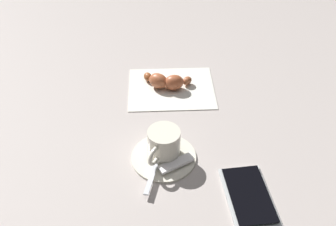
{
  "coord_description": "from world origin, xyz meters",
  "views": [
    {
      "loc": [
        0.61,
        0.12,
        0.55
      ],
      "look_at": [
        0.02,
        -0.02,
        0.02
      ],
      "focal_mm": 41.72,
      "sensor_mm": 36.0,
      "label": 1
    }
  ],
  "objects_px": {
    "saucer": "(164,156)",
    "napkin": "(171,88)",
    "espresso_cup": "(165,144)",
    "teaspoon": "(159,155)",
    "croissant": "(166,81)",
    "cell_phone": "(249,196)",
    "sugar_packet": "(176,163)"
  },
  "relations": [
    {
      "from": "sugar_packet",
      "to": "espresso_cup",
      "type": "bearing_deg",
      "value": 97.55
    },
    {
      "from": "espresso_cup",
      "to": "teaspoon",
      "type": "relative_size",
      "value": 0.61
    },
    {
      "from": "teaspoon",
      "to": "cell_phone",
      "type": "xyz_separation_m",
      "value": [
        0.05,
        0.17,
        -0.01
      ]
    },
    {
      "from": "espresso_cup",
      "to": "teaspoon",
      "type": "distance_m",
      "value": 0.03
    },
    {
      "from": "teaspoon",
      "to": "cell_phone",
      "type": "bearing_deg",
      "value": 73.13
    },
    {
      "from": "teaspoon",
      "to": "sugar_packet",
      "type": "relative_size",
      "value": 2.06
    },
    {
      "from": "croissant",
      "to": "cell_phone",
      "type": "relative_size",
      "value": 0.83
    },
    {
      "from": "napkin",
      "to": "cell_phone",
      "type": "relative_size",
      "value": 1.31
    },
    {
      "from": "espresso_cup",
      "to": "teaspoon",
      "type": "xyz_separation_m",
      "value": [
        0.01,
        -0.01,
        -0.03
      ]
    },
    {
      "from": "cell_phone",
      "to": "napkin",
      "type": "bearing_deg",
      "value": -144.21
    },
    {
      "from": "saucer",
      "to": "espresso_cup",
      "type": "height_order",
      "value": "espresso_cup"
    },
    {
      "from": "teaspoon",
      "to": "croissant",
      "type": "xyz_separation_m",
      "value": [
        -0.22,
        -0.04,
        0.01
      ]
    },
    {
      "from": "croissant",
      "to": "cell_phone",
      "type": "height_order",
      "value": "croissant"
    },
    {
      "from": "croissant",
      "to": "cell_phone",
      "type": "bearing_deg",
      "value": 37.47
    },
    {
      "from": "napkin",
      "to": "espresso_cup",
      "type": "bearing_deg",
      "value": 9.47
    },
    {
      "from": "teaspoon",
      "to": "napkin",
      "type": "distance_m",
      "value": 0.22
    },
    {
      "from": "saucer",
      "to": "espresso_cup",
      "type": "relative_size",
      "value": 1.44
    },
    {
      "from": "cell_phone",
      "to": "teaspoon",
      "type": "bearing_deg",
      "value": -106.87
    },
    {
      "from": "napkin",
      "to": "saucer",
      "type": "bearing_deg",
      "value": 8.81
    },
    {
      "from": "saucer",
      "to": "cell_phone",
      "type": "relative_size",
      "value": 0.83
    },
    {
      "from": "saucer",
      "to": "sugar_packet",
      "type": "bearing_deg",
      "value": 55.6
    },
    {
      "from": "saucer",
      "to": "teaspoon",
      "type": "bearing_deg",
      "value": -57.38
    },
    {
      "from": "teaspoon",
      "to": "sugar_packet",
      "type": "bearing_deg",
      "value": 69.25
    },
    {
      "from": "croissant",
      "to": "napkin",
      "type": "bearing_deg",
      "value": 94.16
    },
    {
      "from": "saucer",
      "to": "croissant",
      "type": "xyz_separation_m",
      "value": [
        -0.21,
        -0.04,
        0.02
      ]
    },
    {
      "from": "croissant",
      "to": "sugar_packet",
      "type": "bearing_deg",
      "value": 17.3
    },
    {
      "from": "sugar_packet",
      "to": "cell_phone",
      "type": "height_order",
      "value": "sugar_packet"
    },
    {
      "from": "espresso_cup",
      "to": "cell_phone",
      "type": "relative_size",
      "value": 0.57
    },
    {
      "from": "saucer",
      "to": "napkin",
      "type": "bearing_deg",
      "value": -171.19
    },
    {
      "from": "napkin",
      "to": "croissant",
      "type": "xyz_separation_m",
      "value": [
        0.0,
        -0.01,
        0.02
      ]
    },
    {
      "from": "sugar_packet",
      "to": "teaspoon",
      "type": "bearing_deg",
      "value": 115.97
    },
    {
      "from": "saucer",
      "to": "teaspoon",
      "type": "xyz_separation_m",
      "value": [
        0.01,
        -0.01,
        0.01
      ]
    }
  ]
}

